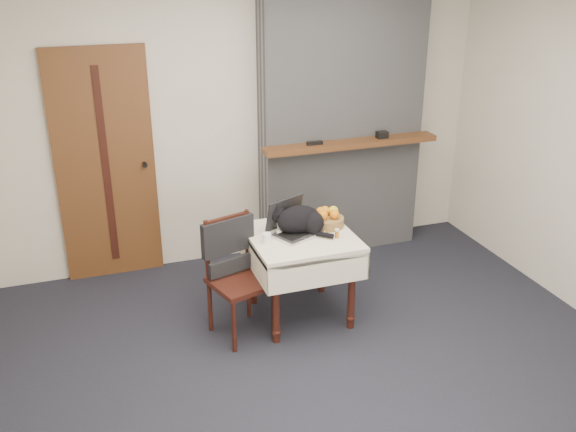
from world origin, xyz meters
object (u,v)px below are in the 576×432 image
(door, at_px, (106,167))
(laptop, at_px, (292,225))
(side_table, at_px, (301,248))
(chair, at_px, (234,260))
(cream_jar, at_px, (267,238))
(fruit_basket, at_px, (327,219))
(pill_bottle, at_px, (337,233))
(cat, at_px, (300,220))

(door, height_order, laptop, door)
(door, bearing_deg, side_table, -43.02)
(laptop, relative_size, chair, 0.49)
(laptop, bearing_deg, cream_jar, 179.43)
(side_table, relative_size, cream_jar, 10.28)
(fruit_basket, bearing_deg, pill_bottle, -94.09)
(pill_bottle, relative_size, chair, 0.08)
(fruit_basket, bearing_deg, chair, -172.29)
(chair, bearing_deg, laptop, -8.67)
(pill_bottle, relative_size, fruit_basket, 0.27)
(door, xyz_separation_m, cat, (1.31, -1.19, -0.19))
(laptop, bearing_deg, door, 112.27)
(laptop, height_order, pill_bottle, laptop)
(cream_jar, bearing_deg, door, 128.65)
(laptop, xyz_separation_m, chair, (-0.48, -0.07, -0.18))
(door, bearing_deg, cat, -42.13)
(cream_jar, relative_size, chair, 0.08)
(side_table, bearing_deg, chair, -178.37)
(side_table, height_order, fruit_basket, fruit_basket)
(door, height_order, side_table, door)
(door, bearing_deg, pill_bottle, -41.41)
(cream_jar, bearing_deg, chair, 170.98)
(door, xyz_separation_m, pill_bottle, (1.55, -1.36, -0.26))
(door, height_order, fruit_basket, door)
(pill_bottle, bearing_deg, fruit_basket, 85.91)
(cat, height_order, cream_jar, cat)
(door, bearing_deg, cream_jar, -51.35)
(cat, bearing_deg, cream_jar, -139.89)
(door, distance_m, cream_jar, 1.66)
(cream_jar, height_order, fruit_basket, fruit_basket)
(door, xyz_separation_m, fruit_basket, (1.56, -1.13, -0.24))
(cream_jar, bearing_deg, fruit_basket, 15.06)
(laptop, distance_m, pill_bottle, 0.35)
(laptop, xyz_separation_m, cat, (0.05, -0.02, 0.04))
(pill_bottle, bearing_deg, side_table, 149.26)
(laptop, relative_size, cream_jar, 5.86)
(fruit_basket, xyz_separation_m, chair, (-0.79, -0.11, -0.18))
(door, xyz_separation_m, cream_jar, (1.02, -1.28, -0.26))
(side_table, bearing_deg, cream_jar, -169.39)
(side_table, height_order, laptop, laptop)
(cat, bearing_deg, door, 160.87)
(door, distance_m, cat, 1.78)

